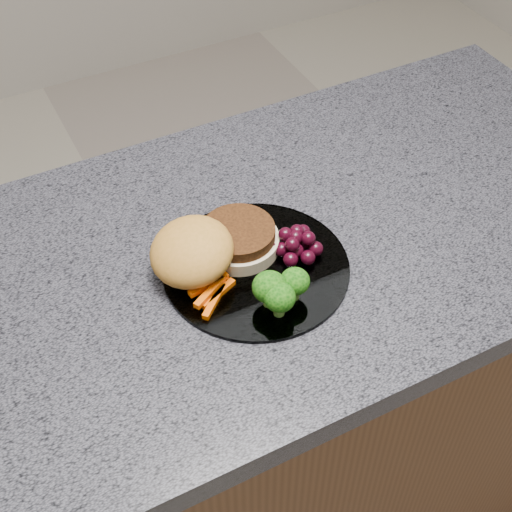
{
  "coord_description": "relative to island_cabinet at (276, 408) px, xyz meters",
  "views": [
    {
      "loc": [
        -0.37,
        -0.64,
        1.63
      ],
      "look_at": [
        -0.07,
        -0.04,
        0.93
      ],
      "focal_mm": 50.0,
      "sensor_mm": 36.0,
      "label": 1
    }
  ],
  "objects": [
    {
      "name": "carrot_sticks",
      "position": [
        -0.14,
        -0.07,
        0.48
      ],
      "size": [
        0.07,
        0.06,
        0.02
      ],
      "rotation": [
        0.0,
        0.0,
        0.25
      ],
      "color": "#DE5203",
      "rests_on": "plate"
    },
    {
      "name": "plate",
      "position": [
        -0.07,
        -0.04,
        0.47
      ],
      "size": [
        0.26,
        0.26,
        0.01
      ],
      "primitive_type": "cylinder",
      "color": "white",
      "rests_on": "countertop"
    },
    {
      "name": "island_cabinet",
      "position": [
        0.0,
        0.0,
        0.0
      ],
      "size": [
        1.2,
        0.6,
        0.86
      ],
      "primitive_type": "cube",
      "color": "#52321C",
      "rests_on": "ground"
    },
    {
      "name": "burger",
      "position": [
        -0.12,
        -0.01,
        0.5
      ],
      "size": [
        0.22,
        0.16,
        0.06
      ],
      "rotation": [
        0.0,
        0.0,
        0.37
      ],
      "color": "beige",
      "rests_on": "plate"
    },
    {
      "name": "broccoli",
      "position": [
        -0.07,
        -0.12,
        0.51
      ],
      "size": [
        0.08,
        0.06,
        0.05
      ],
      "rotation": [
        0.0,
        0.0,
        -0.35
      ],
      "color": "#528530",
      "rests_on": "plate"
    },
    {
      "name": "countertop",
      "position": [
        0.0,
        0.0,
        0.45
      ],
      "size": [
        1.2,
        0.6,
        0.04
      ],
      "primitive_type": "cube",
      "color": "#4C4C56",
      "rests_on": "island_cabinet"
    },
    {
      "name": "grape_bunch",
      "position": [
        -0.0,
        -0.04,
        0.49
      ],
      "size": [
        0.08,
        0.07,
        0.04
      ],
      "rotation": [
        0.0,
        0.0,
        0.27
      ],
      "color": "black",
      "rests_on": "plate"
    }
  ]
}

